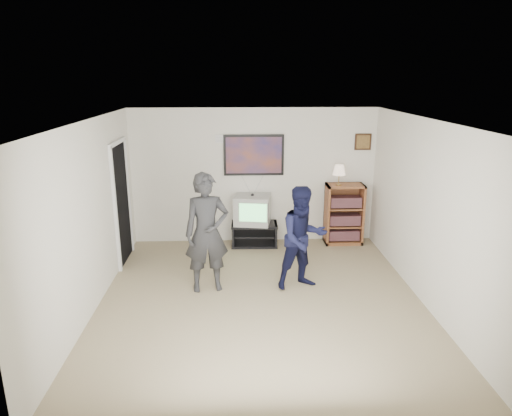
{
  "coord_description": "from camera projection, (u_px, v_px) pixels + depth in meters",
  "views": [
    {
      "loc": [
        -0.33,
        -5.76,
        3.05
      ],
      "look_at": [
        -0.04,
        0.74,
        1.15
      ],
      "focal_mm": 32.0,
      "sensor_mm": 36.0,
      "label": 1
    }
  ],
  "objects": [
    {
      "name": "media_stand",
      "position": [
        254.0,
        234.0,
        8.47
      ],
      "size": [
        0.86,
        0.49,
        0.42
      ],
      "rotation": [
        0.0,
        0.0,
        -0.03
      ],
      "color": "black",
      "rests_on": "room_shell"
    },
    {
      "name": "small_picture",
      "position": [
        363.0,
        142.0,
        8.33
      ],
      "size": [
        0.3,
        0.03,
        0.3
      ],
      "primitive_type": "cube",
      "color": "black",
      "rests_on": "room_shell"
    },
    {
      "name": "bookshelf",
      "position": [
        344.0,
        214.0,
        8.49
      ],
      "size": [
        0.69,
        0.39,
        1.13
      ],
      "primitive_type": null,
      "color": "brown",
      "rests_on": "room_shell"
    },
    {
      "name": "person_short",
      "position": [
        303.0,
        238.0,
        6.63
      ],
      "size": [
        0.89,
        0.79,
        1.54
      ],
      "primitive_type": "imported",
      "rotation": [
        0.0,
        0.0,
        0.31
      ],
      "color": "black",
      "rests_on": "room_shell"
    },
    {
      "name": "controller_right",
      "position": [
        300.0,
        215.0,
        6.76
      ],
      "size": [
        0.03,
        0.11,
        0.03
      ],
      "primitive_type": "cube",
      "rotation": [
        0.0,
        0.0,
        -0.02
      ],
      "color": "white",
      "rests_on": "person_short"
    },
    {
      "name": "table_lamp",
      "position": [
        339.0,
        175.0,
        8.23
      ],
      "size": [
        0.24,
        0.24,
        0.37
      ],
      "primitive_type": null,
      "color": "beige",
      "rests_on": "bookshelf"
    },
    {
      "name": "doorway",
      "position": [
        121.0,
        204.0,
        7.55
      ],
      "size": [
        0.03,
        0.85,
        2.0
      ],
      "primitive_type": "cube",
      "color": "black",
      "rests_on": "room_shell"
    },
    {
      "name": "controller_left",
      "position": [
        211.0,
        200.0,
        6.65
      ],
      "size": [
        0.08,
        0.12,
        0.03
      ],
      "primitive_type": "cube",
      "rotation": [
        0.0,
        0.0,
        -0.4
      ],
      "color": "white",
      "rests_on": "person_tall"
    },
    {
      "name": "room_shell",
      "position": [
        260.0,
        209.0,
        6.37
      ],
      "size": [
        4.51,
        5.0,
        2.51
      ],
      "color": "brown",
      "rests_on": "ground"
    },
    {
      "name": "person_tall",
      "position": [
        207.0,
        233.0,
        6.54
      ],
      "size": [
        0.71,
        0.53,
        1.75
      ],
      "primitive_type": "imported",
      "rotation": [
        0.0,
        0.0,
        0.19
      ],
      "color": "#272829",
      "rests_on": "room_shell"
    },
    {
      "name": "crt_television",
      "position": [
        252.0,
        210.0,
        8.34
      ],
      "size": [
        0.71,
        0.63,
        0.53
      ],
      "primitive_type": null,
      "rotation": [
        0.0,
        0.0,
        -0.17
      ],
      "color": "#A8A9A3",
      "rests_on": "media_stand"
    },
    {
      "name": "poster",
      "position": [
        254.0,
        155.0,
        8.3
      ],
      "size": [
        1.1,
        0.03,
        0.75
      ],
      "primitive_type": "cube",
      "color": "black",
      "rests_on": "room_shell"
    },
    {
      "name": "air_vent",
      "position": [
        223.0,
        139.0,
        8.2
      ],
      "size": [
        0.28,
        0.02,
        0.14
      ],
      "primitive_type": "cube",
      "color": "white",
      "rests_on": "room_shell"
    }
  ]
}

